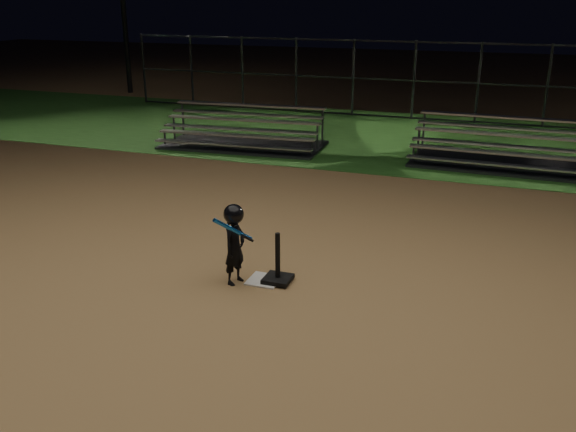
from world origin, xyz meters
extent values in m
plane|color=olive|center=(0.00, 0.00, 0.00)|extent=(80.00, 80.00, 0.00)
cube|color=#204D19|center=(0.00, 10.00, 0.01)|extent=(60.00, 8.00, 0.01)
cube|color=beige|center=(0.00, 0.00, 0.01)|extent=(0.45, 0.45, 0.02)
cube|color=black|center=(0.20, 0.03, 0.05)|extent=(0.38, 0.38, 0.06)
cylinder|color=black|center=(0.20, 0.03, 0.42)|extent=(0.07, 0.07, 0.66)
imported|color=black|center=(-0.37, -0.18, 0.52)|extent=(0.34, 0.43, 1.05)
sphere|color=black|center=(-0.37, -0.18, 1.03)|extent=(0.28, 0.28, 0.28)
cylinder|color=blue|center=(-0.32, -0.33, 0.86)|extent=(0.41, 0.47, 0.42)
cylinder|color=black|center=(-0.16, -0.21, 0.71)|extent=(0.15, 0.16, 0.14)
cube|color=#B6B6BB|center=(-3.59, 7.02, 0.42)|extent=(4.24, 0.52, 0.04)
cube|color=#B6B6BB|center=(-3.57, 6.73, 0.23)|extent=(4.24, 0.52, 0.03)
cube|color=#B6B6BB|center=(-3.63, 7.60, 0.72)|extent=(4.24, 0.52, 0.04)
cube|color=#B6B6BB|center=(-3.61, 7.31, 0.53)|extent=(4.24, 0.52, 0.03)
cube|color=#B6B6BB|center=(-3.67, 8.18, 1.02)|extent=(4.24, 0.52, 0.04)
cube|color=#B6B6BB|center=(-3.65, 7.89, 0.82)|extent=(4.24, 0.52, 0.03)
cube|color=#38383D|center=(-3.63, 7.60, 0.03)|extent=(4.35, 2.33, 0.06)
cube|color=silver|center=(3.05, 7.25, 0.44)|extent=(4.38, 0.44, 0.04)
cube|color=silver|center=(3.03, 6.94, 0.24)|extent=(4.38, 0.44, 0.03)
cube|color=silver|center=(3.07, 7.85, 0.74)|extent=(4.38, 0.44, 0.04)
cube|color=silver|center=(3.06, 7.55, 0.55)|extent=(4.38, 0.44, 0.03)
cube|color=silver|center=(3.09, 8.45, 1.05)|extent=(4.38, 0.44, 0.04)
cube|color=silver|center=(3.08, 8.15, 0.85)|extent=(4.38, 0.44, 0.03)
cube|color=#38383D|center=(3.07, 7.85, 0.03)|extent=(4.46, 2.31, 0.07)
cube|color=#38383D|center=(0.00, 13.00, 0.05)|extent=(20.00, 0.05, 0.05)
cube|color=#38383D|center=(0.00, 13.00, 1.25)|extent=(20.00, 0.05, 0.05)
cube|color=#38383D|center=(0.00, 13.00, 2.45)|extent=(20.00, 0.05, 0.05)
cylinder|color=#38383D|center=(-10.00, 13.00, 1.25)|extent=(0.08, 0.08, 2.50)
cylinder|color=#38383D|center=(-5.00, 13.00, 1.25)|extent=(0.08, 0.08, 2.50)
cylinder|color=#38383D|center=(0.00, 13.00, 1.25)|extent=(0.08, 0.08, 2.50)
camera|label=1|loc=(3.04, -7.48, 3.86)|focal=38.90mm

